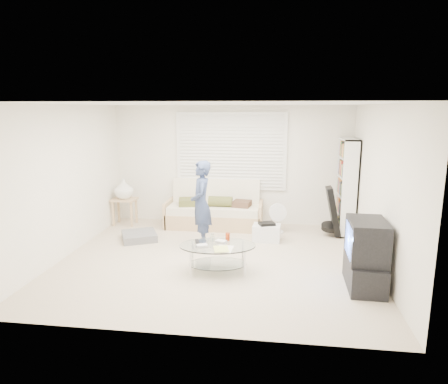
# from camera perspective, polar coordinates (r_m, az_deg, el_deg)

# --- Properties ---
(ground) EXTENTS (5.00, 5.00, 0.00)m
(ground) POSITION_cam_1_polar(r_m,az_deg,el_deg) (6.64, -1.24, -9.63)
(ground) COLOR tan
(ground) RESTS_ON ground
(room_shell) EXTENTS (5.02, 4.52, 2.51)m
(room_shell) POSITION_cam_1_polar(r_m,az_deg,el_deg) (6.70, -0.68, 4.98)
(room_shell) COLOR white
(room_shell) RESTS_ON ground
(window_blinds) EXTENTS (2.32, 0.08, 1.62)m
(window_blinds) POSITION_cam_1_polar(r_m,az_deg,el_deg) (8.41, 1.00, 5.83)
(window_blinds) COLOR silver
(window_blinds) RESTS_ON ground
(futon_sofa) EXTENTS (1.99, 0.80, 0.97)m
(futon_sofa) POSITION_cam_1_polar(r_m,az_deg,el_deg) (8.35, -1.38, -2.81)
(futon_sofa) COLOR tan
(futon_sofa) RESTS_ON ground
(grey_floor_pillow) EXTENTS (0.81, 0.81, 0.14)m
(grey_floor_pillow) POSITION_cam_1_polar(r_m,az_deg,el_deg) (7.75, -12.01, -6.18)
(grey_floor_pillow) COLOR slate
(grey_floor_pillow) RESTS_ON ground
(side_table) EXTENTS (0.50, 0.40, 0.99)m
(side_table) POSITION_cam_1_polar(r_m,az_deg,el_deg) (8.66, -14.11, 0.16)
(side_table) COLOR tan
(side_table) RESTS_ON ground
(bookshelf) EXTENTS (0.30, 0.79, 1.87)m
(bookshelf) POSITION_cam_1_polar(r_m,az_deg,el_deg) (8.16, 17.07, 0.76)
(bookshelf) COLOR white
(bookshelf) RESTS_ON ground
(guitar_case) EXTENTS (0.36, 0.36, 0.95)m
(guitar_case) POSITION_cam_1_polar(r_m,az_deg,el_deg) (7.97, 15.22, -3.17)
(guitar_case) COLOR black
(guitar_case) RESTS_ON ground
(floor_fan) EXTENTS (0.37, 0.24, 0.60)m
(floor_fan) POSITION_cam_1_polar(r_m,az_deg,el_deg) (7.99, 7.71, -3.36)
(floor_fan) COLOR white
(floor_fan) RESTS_ON ground
(storage_bin) EXTENTS (0.53, 0.39, 0.35)m
(storage_bin) POSITION_cam_1_polar(r_m,az_deg,el_deg) (7.54, 6.10, -5.75)
(storage_bin) COLOR white
(storage_bin) RESTS_ON ground
(tv_unit) EXTENTS (0.51, 0.89, 0.96)m
(tv_unit) POSITION_cam_1_polar(r_m,az_deg,el_deg) (5.86, 19.57, -8.49)
(tv_unit) COLOR black
(tv_unit) RESTS_ON ground
(coffee_table) EXTENTS (1.24, 0.89, 0.55)m
(coffee_table) POSITION_cam_1_polar(r_m,az_deg,el_deg) (6.07, -0.94, -8.30)
(coffee_table) COLOR silver
(coffee_table) RESTS_ON ground
(standing_person) EXTENTS (0.48, 0.63, 1.55)m
(standing_person) POSITION_cam_1_polar(r_m,az_deg,el_deg) (7.07, -3.28, -1.75)
(standing_person) COLOR navy
(standing_person) RESTS_ON ground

